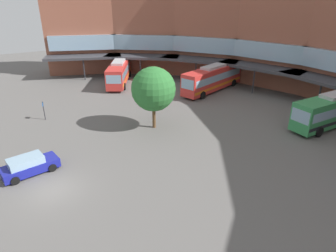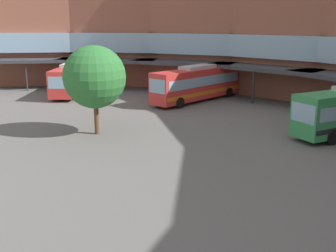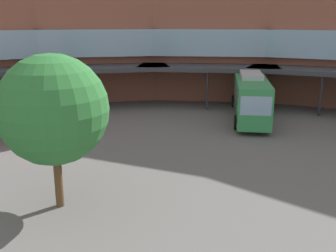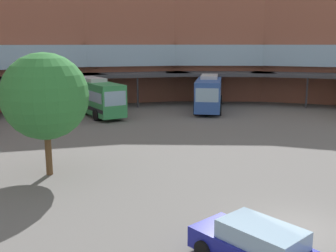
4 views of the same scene
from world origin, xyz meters
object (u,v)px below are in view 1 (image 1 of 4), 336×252
bus_1 (119,72)px  bus_0 (334,109)px  stop_sign_post (44,109)px  parked_car (29,165)px  bus_2 (213,78)px  plaza_tree (153,89)px

bus_1 → bus_0: bearing=55.5°
stop_sign_post → bus_0: bearing=56.0°
bus_1 → parked_car: bus_1 is taller
bus_0 → parked_car: bus_0 is taller
parked_car → bus_2: bearing=11.4°
bus_0 → parked_car: (-6.95, -30.52, -1.17)m
bus_1 → stop_sign_post: size_ratio=5.24×
bus_2 → parked_car: bearing=3.3°
stop_sign_post → plaza_tree: bearing=49.1°
bus_2 → plaza_tree: 16.23m
bus_1 → bus_2: (11.37, 10.47, 0.11)m
bus_0 → bus_1: size_ratio=0.98×
bus_1 → parked_car: size_ratio=2.51×
bus_1 → stop_sign_post: bus_1 is taller
bus_2 → parked_car: bus_2 is taller
bus_2 → stop_sign_post: bearing=-20.0°
parked_car → plaza_tree: 13.97m
parked_car → plaza_tree: plaza_tree is taller
bus_0 → stop_sign_post: bearing=-32.8°
bus_0 → plaza_tree: plaza_tree is taller
bus_1 → plaza_tree: plaza_tree is taller
bus_1 → bus_2: size_ratio=0.92×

